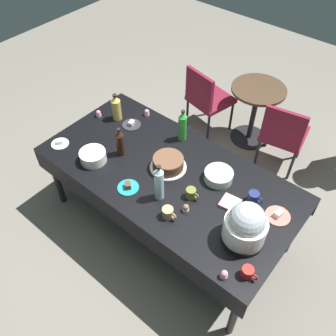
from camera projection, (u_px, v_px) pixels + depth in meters
ground at (168, 224)px, 3.54m from camera, size 9.00×9.00×0.00m
potluck_table at (168, 177)px, 3.04m from camera, size 2.20×1.10×0.75m
frosted_layer_cake at (168, 163)px, 2.99m from camera, size 0.31×0.31×0.11m
slow_cooker at (246, 226)px, 2.44m from camera, size 0.31×0.31×0.35m
glass_salad_bowl at (219, 176)px, 2.91m from camera, size 0.24×0.24×0.08m
ceramic_snack_bowl at (93, 156)px, 3.05m from camera, size 0.23×0.23×0.10m
dessert_plate_charcoal at (132, 124)px, 3.40m from camera, size 0.18×0.18×0.04m
dessert_plate_coral at (278, 215)px, 2.68m from camera, size 0.19×0.19×0.05m
dessert_plate_teal at (128, 187)px, 2.87m from camera, size 0.17×0.17×0.05m
dessert_plate_white at (60, 143)px, 3.22m from camera, size 0.16×0.16×0.04m
cupcake_mint at (98, 114)px, 3.48m from camera, size 0.05×0.05×0.07m
cupcake_vanilla at (186, 208)px, 2.70m from camera, size 0.05×0.05×0.07m
cupcake_berry at (224, 275)px, 2.33m from camera, size 0.05×0.05×0.07m
cupcake_rose at (147, 113)px, 3.49m from camera, size 0.05×0.05×0.07m
soda_bottle_cola at (120, 142)px, 3.06m from camera, size 0.07×0.07×0.28m
soda_bottle_ginger_ale at (116, 108)px, 3.39m from camera, size 0.09×0.09×0.27m
soda_bottle_water at (159, 183)px, 2.70m from camera, size 0.07×0.07×0.35m
soda_bottle_lime_soda at (183, 126)px, 3.18m from camera, size 0.08×0.08×0.32m
coffee_mug_red at (248, 272)px, 2.33m from camera, size 0.12×0.08×0.08m
coffee_mug_olive at (191, 193)px, 2.79m from camera, size 0.12×0.08×0.08m
coffee_mug_navy at (254, 197)px, 2.75m from camera, size 0.13×0.09×0.09m
coffee_mug_tan at (168, 213)px, 2.66m from camera, size 0.13×0.09×0.09m
paper_napkin_stack at (230, 203)px, 2.76m from camera, size 0.16×0.16×0.02m
maroon_chair_left at (206, 97)px, 4.16m from camera, size 0.52×0.52×0.85m
maroon_chair_right at (283, 133)px, 3.73m from camera, size 0.51×0.51×0.85m
round_cafe_table at (255, 105)px, 4.04m from camera, size 0.60×0.60×0.72m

